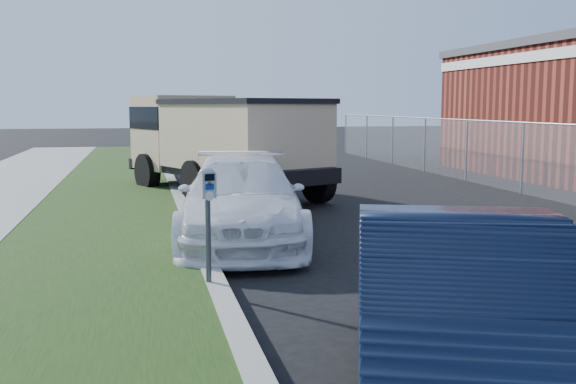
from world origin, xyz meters
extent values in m
plane|color=black|center=(0.00, 0.00, 0.00)|extent=(120.00, 120.00, 0.00)
cube|color=gray|center=(-2.60, 2.00, 0.07)|extent=(0.25, 50.00, 0.15)
cube|color=#14330D|center=(-4.20, 2.00, 0.07)|extent=(3.00, 50.00, 0.13)
plane|color=slate|center=(6.00, 7.00, 0.90)|extent=(0.00, 30.00, 30.00)
cylinder|color=#999FA7|center=(6.00, 7.00, 1.80)|extent=(0.04, 30.00, 0.04)
cylinder|color=#999FA7|center=(6.00, 7.00, 0.90)|extent=(0.06, 0.06, 1.80)
cylinder|color=#999FA7|center=(6.00, 10.00, 0.90)|extent=(0.06, 0.06, 1.80)
cylinder|color=#999FA7|center=(6.00, 13.00, 0.90)|extent=(0.06, 0.06, 1.80)
cylinder|color=#999FA7|center=(6.00, 16.00, 0.90)|extent=(0.06, 0.06, 1.80)
cylinder|color=#999FA7|center=(6.00, 19.00, 0.90)|extent=(0.06, 0.06, 1.80)
cylinder|color=#999FA7|center=(6.00, 22.00, 0.90)|extent=(0.06, 0.06, 1.80)
cube|color=silver|center=(7.48, 8.00, 3.60)|extent=(0.06, 14.00, 0.30)
cylinder|color=#3F4247|center=(-2.69, -0.49, 0.63)|extent=(0.08, 0.08, 1.00)
cube|color=gray|center=(-2.69, -0.49, 1.30)|extent=(0.21, 0.17, 0.30)
ellipsoid|color=gray|center=(-2.69, -0.49, 1.45)|extent=(0.22, 0.18, 0.11)
cube|color=black|center=(-2.67, -0.55, 1.40)|extent=(0.12, 0.05, 0.08)
cube|color=navy|center=(-2.67, -0.55, 1.29)|extent=(0.11, 0.04, 0.07)
cylinder|color=silver|center=(-2.67, -0.55, 1.18)|extent=(0.11, 0.04, 0.11)
cube|color=#3F4247|center=(-2.67, -0.55, 1.32)|extent=(0.04, 0.02, 0.05)
imported|color=white|center=(-1.87, 2.48, 0.70)|extent=(2.62, 5.03, 1.39)
imported|color=black|center=(-1.22, -4.02, 0.71)|extent=(2.78, 4.58, 1.42)
cube|color=black|center=(-1.39, 8.16, 0.71)|extent=(4.47, 6.57, 0.34)
cube|color=tan|center=(-2.29, 10.21, 1.51)|extent=(2.80, 2.52, 1.95)
cube|color=black|center=(-2.29, 10.21, 1.90)|extent=(2.83, 2.55, 0.58)
cube|color=tan|center=(-1.08, 7.45, 1.51)|extent=(3.78, 4.68, 1.56)
cube|color=black|center=(-1.08, 7.45, 2.32)|extent=(3.91, 4.81, 0.12)
cube|color=black|center=(-2.66, 11.06, 0.63)|extent=(2.20, 1.07, 0.29)
cylinder|color=black|center=(-3.28, 9.67, 0.49)|extent=(0.68, 1.02, 0.97)
cylinder|color=black|center=(-1.23, 10.57, 0.49)|extent=(0.68, 1.02, 0.97)
cylinder|color=black|center=(-2.22, 7.26, 0.49)|extent=(0.68, 1.02, 0.97)
cylinder|color=black|center=(-0.17, 8.16, 0.49)|extent=(0.68, 1.02, 0.97)
cylinder|color=black|center=(-1.51, 5.66, 0.49)|extent=(0.68, 1.02, 0.97)
cylinder|color=black|center=(0.54, 6.56, 0.49)|extent=(0.68, 1.02, 0.97)
camera|label=1|loc=(-3.45, -8.29, 2.23)|focal=42.00mm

